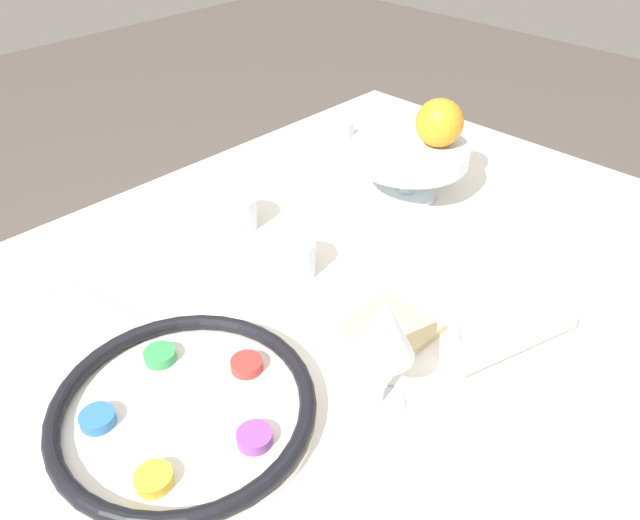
{
  "coord_description": "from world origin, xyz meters",
  "views": [
    {
      "loc": [
        -0.44,
        -0.48,
        1.35
      ],
      "look_at": [
        0.09,
        0.04,
        0.81
      ],
      "focal_mm": 35.0,
      "sensor_mm": 36.0,
      "label": 1
    }
  ],
  "objects_px": {
    "orange_fruit": "(439,123)",
    "cup_near": "(236,212)",
    "seder_plate": "(184,409)",
    "fruit_stand": "(409,156)",
    "napkin_roll": "(512,337)",
    "bread_plate": "(389,332)",
    "wine_glass": "(385,332)",
    "cup_far": "(336,134)",
    "cup_mid": "(292,257)"
  },
  "relations": [
    {
      "from": "seder_plate",
      "to": "napkin_roll",
      "type": "bearing_deg",
      "value": -30.2
    },
    {
      "from": "wine_glass",
      "to": "orange_fruit",
      "type": "height_order",
      "value": "orange_fruit"
    },
    {
      "from": "wine_glass",
      "to": "orange_fruit",
      "type": "distance_m",
      "value": 0.51
    },
    {
      "from": "seder_plate",
      "to": "cup_near",
      "type": "height_order",
      "value": "cup_near"
    },
    {
      "from": "seder_plate",
      "to": "bread_plate",
      "type": "bearing_deg",
      "value": -16.86
    },
    {
      "from": "wine_glass",
      "to": "orange_fruit",
      "type": "xyz_separation_m",
      "value": [
        0.45,
        0.25,
        0.03
      ]
    },
    {
      "from": "seder_plate",
      "to": "napkin_roll",
      "type": "relative_size",
      "value": 1.59
    },
    {
      "from": "fruit_stand",
      "to": "bread_plate",
      "type": "relative_size",
      "value": 1.11
    },
    {
      "from": "cup_near",
      "to": "cup_far",
      "type": "relative_size",
      "value": 1.0
    },
    {
      "from": "wine_glass",
      "to": "cup_far",
      "type": "height_order",
      "value": "wine_glass"
    },
    {
      "from": "fruit_stand",
      "to": "cup_mid",
      "type": "distance_m",
      "value": 0.31
    },
    {
      "from": "seder_plate",
      "to": "cup_near",
      "type": "bearing_deg",
      "value": 41.99
    },
    {
      "from": "wine_glass",
      "to": "orange_fruit",
      "type": "bearing_deg",
      "value": 29.21
    },
    {
      "from": "cup_mid",
      "to": "cup_near",
      "type": "bearing_deg",
      "value": 81.59
    },
    {
      "from": "cup_near",
      "to": "orange_fruit",
      "type": "bearing_deg",
      "value": -29.05
    },
    {
      "from": "wine_glass",
      "to": "bread_plate",
      "type": "height_order",
      "value": "wine_glass"
    },
    {
      "from": "bread_plate",
      "to": "cup_near",
      "type": "xyz_separation_m",
      "value": [
        0.03,
        0.36,
        0.02
      ]
    },
    {
      "from": "fruit_stand",
      "to": "cup_near",
      "type": "bearing_deg",
      "value": 153.49
    },
    {
      "from": "bread_plate",
      "to": "napkin_roll",
      "type": "relative_size",
      "value": 0.97
    },
    {
      "from": "seder_plate",
      "to": "cup_far",
      "type": "xyz_separation_m",
      "value": [
        0.65,
        0.37,
        0.01
      ]
    },
    {
      "from": "seder_plate",
      "to": "fruit_stand",
      "type": "bearing_deg",
      "value": 12.81
    },
    {
      "from": "cup_near",
      "to": "cup_far",
      "type": "distance_m",
      "value": 0.36
    },
    {
      "from": "bread_plate",
      "to": "wine_glass",
      "type": "bearing_deg",
      "value": -145.94
    },
    {
      "from": "wine_glass",
      "to": "bread_plate",
      "type": "bearing_deg",
      "value": 34.06
    },
    {
      "from": "seder_plate",
      "to": "wine_glass",
      "type": "xyz_separation_m",
      "value": [
        0.18,
        -0.15,
        0.1
      ]
    },
    {
      "from": "cup_mid",
      "to": "napkin_roll",
      "type": "bearing_deg",
      "value": -75.74
    },
    {
      "from": "seder_plate",
      "to": "bread_plate",
      "type": "height_order",
      "value": "seder_plate"
    },
    {
      "from": "bread_plate",
      "to": "cup_far",
      "type": "relative_size",
      "value": 2.61
    },
    {
      "from": "seder_plate",
      "to": "fruit_stand",
      "type": "distance_m",
      "value": 0.61
    },
    {
      "from": "seder_plate",
      "to": "cup_mid",
      "type": "relative_size",
      "value": 4.27
    },
    {
      "from": "orange_fruit",
      "to": "cup_near",
      "type": "distance_m",
      "value": 0.38
    },
    {
      "from": "wine_glass",
      "to": "fruit_stand",
      "type": "height_order",
      "value": "wine_glass"
    },
    {
      "from": "wine_glass",
      "to": "napkin_roll",
      "type": "xyz_separation_m",
      "value": [
        0.19,
        -0.06,
        -0.09
      ]
    },
    {
      "from": "orange_fruit",
      "to": "napkin_roll",
      "type": "relative_size",
      "value": 0.42
    },
    {
      "from": "bread_plate",
      "to": "fruit_stand",
      "type": "bearing_deg",
      "value": 34.4
    },
    {
      "from": "fruit_stand",
      "to": "orange_fruit",
      "type": "xyz_separation_m",
      "value": [
        0.03,
        -0.03,
        0.06
      ]
    },
    {
      "from": "orange_fruit",
      "to": "napkin_roll",
      "type": "distance_m",
      "value": 0.42
    },
    {
      "from": "fruit_stand",
      "to": "orange_fruit",
      "type": "bearing_deg",
      "value": -46.8
    },
    {
      "from": "bread_plate",
      "to": "cup_mid",
      "type": "relative_size",
      "value": 2.61
    },
    {
      "from": "fruit_stand",
      "to": "bread_plate",
      "type": "height_order",
      "value": "fruit_stand"
    },
    {
      "from": "orange_fruit",
      "to": "bread_plate",
      "type": "distance_m",
      "value": 0.42
    },
    {
      "from": "cup_mid",
      "to": "cup_far",
      "type": "distance_m",
      "value": 0.45
    },
    {
      "from": "napkin_roll",
      "to": "orange_fruit",
      "type": "bearing_deg",
      "value": 50.71
    },
    {
      "from": "wine_glass",
      "to": "napkin_roll",
      "type": "bearing_deg",
      "value": -18.65
    },
    {
      "from": "orange_fruit",
      "to": "cup_near",
      "type": "bearing_deg",
      "value": 150.95
    },
    {
      "from": "fruit_stand",
      "to": "cup_mid",
      "type": "bearing_deg",
      "value": -176.19
    },
    {
      "from": "napkin_roll",
      "to": "cup_mid",
      "type": "bearing_deg",
      "value": 104.26
    },
    {
      "from": "cup_far",
      "to": "napkin_roll",
      "type": "bearing_deg",
      "value": -116.3
    },
    {
      "from": "cup_mid",
      "to": "wine_glass",
      "type": "bearing_deg",
      "value": -112.12
    },
    {
      "from": "seder_plate",
      "to": "fruit_stand",
      "type": "relative_size",
      "value": 1.48
    }
  ]
}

